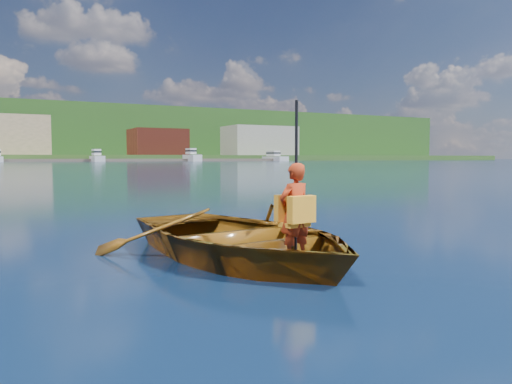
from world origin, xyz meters
TOP-DOWN VIEW (x-y plane):
  - ground at (0.00, 0.00)m, footprint 600.00×600.00m
  - rowboat at (-0.61, -0.51)m, footprint 3.43×4.37m
  - child_paddler at (-0.32, -1.37)m, footprint 0.44×0.39m
  - shoreline at (0.00, 236.61)m, footprint 400.00×140.00m
  - dock at (-1.10, 148.00)m, footprint 159.93×14.30m
  - marina_yachts at (4.99, 143.33)m, footprint 141.68×13.45m
  - hillside_trees at (0.57, 238.72)m, footprint 303.31×80.39m

SIDE VIEW (x-z plane):
  - ground at x=0.00m, z-range 0.00..0.00m
  - rowboat at x=-0.61m, z-range -0.15..0.67m
  - dock at x=-1.10m, z-range 0.00..0.80m
  - child_paddler at x=-0.32m, z-range -0.25..1.58m
  - marina_yachts at x=4.99m, z-range -0.80..3.51m
  - shoreline at x=0.00m, z-range -0.68..21.32m
  - hillside_trees at x=0.57m, z-range 5.56..31.27m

